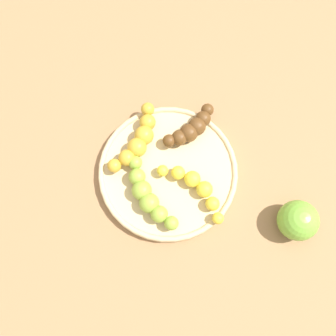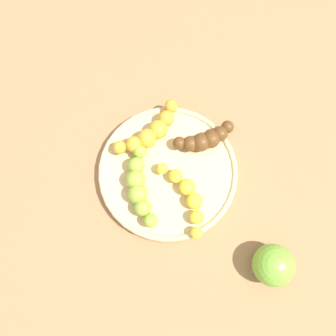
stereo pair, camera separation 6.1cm
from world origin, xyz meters
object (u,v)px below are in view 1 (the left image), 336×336
at_px(banana_yellow, 196,187).
at_px(banana_green, 148,195).
at_px(banana_spotted, 138,140).
at_px(fruit_bowl, 168,172).
at_px(banana_overripe, 192,128).
at_px(apple_green, 298,220).

xyz_separation_m(banana_yellow, banana_green, (-0.06, 0.05, 0.00)).
bearing_deg(banana_spotted, banana_green, -51.66).
height_order(fruit_bowl, banana_green, banana_green).
xyz_separation_m(fruit_bowl, banana_green, (-0.06, -0.00, 0.02)).
distance_m(banana_yellow, banana_green, 0.08).
relative_size(banana_overripe, banana_spotted, 0.79).
bearing_deg(banana_yellow, apple_green, -67.09).
bearing_deg(banana_yellow, banana_green, 142.13).
bearing_deg(banana_green, fruit_bowl, -156.81).
bearing_deg(fruit_bowl, banana_yellow, -84.81).
xyz_separation_m(fruit_bowl, banana_yellow, (0.01, -0.06, 0.02)).
bearing_deg(apple_green, banana_spotted, 101.58).
distance_m(banana_overripe, apple_green, 0.24).
relative_size(banana_overripe, apple_green, 1.65).
distance_m(fruit_bowl, apple_green, 0.23).
bearing_deg(banana_overripe, fruit_bowl, -69.96).
xyz_separation_m(fruit_bowl, banana_spotted, (0.01, 0.07, 0.02)).
bearing_deg(apple_green, banana_yellow, 110.50).
bearing_deg(banana_overripe, apple_green, 6.39).
distance_m(banana_spotted, apple_green, 0.30).
relative_size(fruit_bowl, apple_green, 3.63).
height_order(banana_overripe, banana_spotted, banana_spotted).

